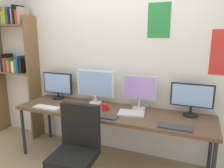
{
  "coord_description": "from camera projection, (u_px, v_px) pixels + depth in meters",
  "views": [
    {
      "loc": [
        1.02,
        -1.85,
        1.71
      ],
      "look_at": [
        0.0,
        0.65,
        1.09
      ],
      "focal_mm": 34.41,
      "sensor_mm": 36.0,
      "label": 1
    }
  ],
  "objects": [
    {
      "name": "monitor_center_left",
      "position": [
        95.0,
        85.0,
        3.05
      ],
      "size": [
        0.57,
        0.18,
        0.48
      ],
      "color": "silver",
      "rests_on": "desk"
    },
    {
      "name": "monitor_far_right",
      "position": [
        192.0,
        98.0,
        2.59
      ],
      "size": [
        0.5,
        0.18,
        0.4
      ],
      "color": "black",
      "rests_on": "desk"
    },
    {
      "name": "monitor_far_left",
      "position": [
        58.0,
        85.0,
        3.31
      ],
      "size": [
        0.5,
        0.18,
        0.4
      ],
      "color": "black",
      "rests_on": "desk"
    },
    {
      "name": "computer_mouse",
      "position": [
        67.0,
        110.0,
        2.78
      ],
      "size": [
        0.06,
        0.1,
        0.03
      ],
      "primitive_type": "ellipsoid",
      "color": "black",
      "rests_on": "desk"
    },
    {
      "name": "keyboard_center",
      "position": [
        103.0,
        116.0,
        2.59
      ],
      "size": [
        0.35,
        0.13,
        0.02
      ],
      "primitive_type": "cube",
      "color": "#38383D",
      "rests_on": "desk"
    },
    {
      "name": "monitor_center_right",
      "position": [
        139.0,
        90.0,
        2.82
      ],
      "size": [
        0.45,
        0.18,
        0.46
      ],
      "color": "silver",
      "rests_on": "desk"
    },
    {
      "name": "keyboard_left",
      "position": [
        47.0,
        107.0,
        2.9
      ],
      "size": [
        0.37,
        0.13,
        0.02
      ],
      "primitive_type": "cube",
      "color": "silver",
      "rests_on": "desk"
    },
    {
      "name": "office_chair",
      "position": [
        76.0,
        160.0,
        2.3
      ],
      "size": [
        0.52,
        0.52,
        0.99
      ],
      "color": "#2D2D33",
      "rests_on": "ground_plane"
    },
    {
      "name": "keyboard_right",
      "position": [
        175.0,
        127.0,
        2.28
      ],
      "size": [
        0.35,
        0.13,
        0.02
      ],
      "primitive_type": "cube",
      "color": "#38383D",
      "rests_on": "desk"
    },
    {
      "name": "coffee_mug",
      "position": [
        105.0,
        107.0,
        2.81
      ],
      "size": [
        0.11,
        0.08,
        0.09
      ],
      "color": "red",
      "rests_on": "desk"
    },
    {
      "name": "bookshelf",
      "position": [
        12.0,
        53.0,
        3.55
      ],
      "size": [
        0.83,
        0.28,
        2.17
      ],
      "color": "brown",
      "rests_on": "ground_plane"
    },
    {
      "name": "desk",
      "position": [
        111.0,
        114.0,
        2.81
      ],
      "size": [
        2.59,
        0.68,
        0.74
      ],
      "color": "brown",
      "rests_on": "ground_plane"
    },
    {
      "name": "laptop_closed",
      "position": [
        131.0,
        113.0,
        2.68
      ],
      "size": [
        0.35,
        0.27,
        0.02
      ],
      "primitive_type": "cube",
      "rotation": [
        0.0,
        0.0,
        0.18
      ],
      "color": "silver",
      "rests_on": "desk"
    },
    {
      "name": "wall_back",
      "position": [
        122.0,
        64.0,
        3.06
      ],
      "size": [
        4.99,
        0.11,
        2.6
      ],
      "color": "silver",
      "rests_on": "ground_plane"
    }
  ]
}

